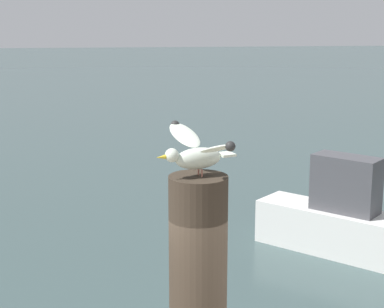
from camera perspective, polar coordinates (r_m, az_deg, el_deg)
The scene contains 3 objects.
mooring_post at distance 3.13m, azimuth 0.54°, elevation -10.37°, with size 0.28×0.28×0.94m, color #382D23.
seagull at distance 2.95m, azimuth 0.50°, elevation 0.21°, with size 0.39×0.60×0.22m.
boat_white at distance 9.41m, azimuth 15.66°, elevation -6.53°, with size 2.99×2.99×1.46m.
Camera 1 is at (-1.28, -3.15, 3.46)m, focal length 60.17 mm.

